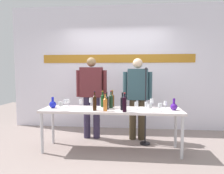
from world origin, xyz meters
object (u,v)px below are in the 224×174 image
at_px(presenter_right, 137,94).
at_px(wine_glass_left_1, 91,100).
at_px(wine_bottle_4, 95,102).
at_px(wine_glass_right_3, 152,101).
at_px(wine_bottle_6, 105,104).
at_px(wine_glass_right_5, 136,104).
at_px(wine_glass_left_4, 65,102).
at_px(decanter_blue_left, 53,104).
at_px(wine_glass_right_2, 165,103).
at_px(display_table, 111,112).
at_px(wine_bottle_3, 122,103).
at_px(wine_bottle_0, 103,100).
at_px(wine_glass_left_0, 81,102).
at_px(wine_glass_right_1, 160,106).
at_px(decanter_blue_right, 174,106).
at_px(wine_bottle_7, 106,102).
at_px(microphone_stand, 145,119).
at_px(wine_bottle_1, 111,101).
at_px(wine_glass_right_4, 150,106).
at_px(wine_glass_right_0, 146,105).
at_px(wine_bottle_8, 113,100).
at_px(wine_glass_left_3, 68,101).
at_px(wine_glass_left_2, 61,104).
at_px(presenter_left, 92,92).
at_px(wine_bottle_5, 107,102).

xyz_separation_m(presenter_right, wine_glass_left_1, (-0.89, -0.41, -0.09)).
distance_m(wine_bottle_4, wine_glass_right_3, 1.07).
distance_m(wine_bottle_6, wine_glass_right_5, 0.55).
distance_m(wine_glass_left_1, wine_glass_left_4, 0.47).
relative_size(decanter_blue_left, wine_glass_right_2, 1.44).
relative_size(display_table, wine_bottle_3, 8.09).
bearing_deg(decanter_blue_left, wine_bottle_0, 12.24).
distance_m(display_table, wine_glass_left_0, 0.58).
bearing_deg(wine_glass_right_1, wine_bottle_3, 173.78).
bearing_deg(presenter_right, wine_glass_right_5, -93.11).
distance_m(decanter_blue_right, presenter_right, 0.89).
distance_m(wine_bottle_7, microphone_stand, 0.87).
xyz_separation_m(wine_bottle_1, wine_glass_right_1, (0.84, -0.25, -0.03)).
bearing_deg(wine_glass_right_2, wine_bottle_1, 179.95).
bearing_deg(wine_glass_right_4, wine_bottle_6, 179.97).
xyz_separation_m(wine_glass_right_0, wine_glass_right_3, (0.12, 0.25, 0.02)).
bearing_deg(presenter_right, wine_glass_right_4, -77.47).
bearing_deg(wine_bottle_8, wine_glass_right_1, -24.30).
bearing_deg(wine_glass_left_0, display_table, -3.92).
xyz_separation_m(wine_bottle_0, wine_glass_right_0, (0.79, -0.22, -0.04)).
relative_size(wine_bottle_6, microphone_stand, 0.20).
distance_m(wine_glass_left_1, wine_glass_right_5, 0.89).
xyz_separation_m(wine_bottle_8, wine_glass_left_3, (-0.86, -0.01, -0.03)).
relative_size(decanter_blue_left, wine_glass_right_4, 1.55).
bearing_deg(wine_glass_right_5, wine_glass_right_3, 40.33).
bearing_deg(wine_glass_right_2, wine_bottle_6, -164.65).
relative_size(decanter_blue_left, wine_bottle_4, 0.60).
relative_size(decanter_blue_right, wine_bottle_7, 0.71).
xyz_separation_m(wine_glass_left_2, wine_glass_left_4, (-0.03, 0.33, -0.01)).
bearing_deg(decanter_blue_right, wine_glass_left_3, 173.47).
relative_size(wine_glass_left_2, wine_glass_right_3, 0.94).
height_order(decanter_blue_left, wine_glass_right_5, decanter_blue_left).
xyz_separation_m(wine_bottle_0, wine_glass_right_3, (0.91, 0.03, -0.01)).
bearing_deg(presenter_right, presenter_left, 180.00).
height_order(wine_bottle_4, wine_glass_right_2, wine_bottle_4).
height_order(wine_bottle_7, wine_glass_left_3, wine_bottle_7).
xyz_separation_m(wine_glass_left_0, wine_glass_right_0, (1.17, -0.07, -0.02)).
xyz_separation_m(decanter_blue_left, wine_glass_left_2, (0.23, -0.23, 0.04)).
relative_size(wine_glass_left_2, wine_glass_left_3, 1.14).
bearing_deg(wine_bottle_3, wine_bottle_8, 123.04).
relative_size(wine_glass_left_1, wine_glass_right_5, 1.19).
height_order(wine_bottle_6, wine_glass_right_1, wine_bottle_6).
bearing_deg(wine_glass_left_0, presenter_left, 82.42).
bearing_deg(presenter_right, wine_glass_right_2, -47.48).
bearing_deg(wine_glass_left_4, microphone_stand, 10.69).
bearing_deg(decanter_blue_left, wine_bottle_3, -3.07).
relative_size(presenter_right, wine_bottle_5, 5.51).
relative_size(wine_bottle_0, wine_glass_right_2, 2.18).
bearing_deg(decanter_blue_right, wine_glass_right_4, -157.25).
bearing_deg(wine_bottle_8, microphone_stand, 12.67).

